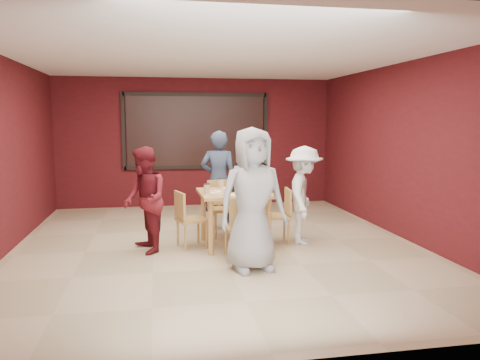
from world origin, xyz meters
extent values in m
plane|color=tan|center=(0.00, 0.00, 0.00)|extent=(7.00, 7.00, 0.00)
cube|color=black|center=(0.00, 3.45, 1.65)|extent=(3.00, 0.02, 1.50)
cube|color=tan|center=(0.26, -0.04, 0.81)|extent=(1.07, 1.07, 0.04)
cylinder|color=tan|center=(-0.17, 0.37, 0.39)|extent=(0.08, 0.08, 0.78)
cylinder|color=tan|center=(0.67, 0.39, 0.39)|extent=(0.08, 0.08, 0.78)
cylinder|color=tan|center=(-0.15, -0.47, 0.39)|extent=(0.08, 0.08, 0.78)
cylinder|color=tan|center=(0.69, -0.45, 0.39)|extent=(0.08, 0.08, 0.78)
cylinder|color=white|center=(0.26, -0.37, 0.83)|extent=(0.27, 0.27, 0.01)
cone|color=gold|center=(0.26, -0.37, 0.85)|extent=(0.24, 0.24, 0.02)
cylinder|color=beige|center=(0.40, -0.48, 0.90)|extent=(0.09, 0.09, 0.14)
cylinder|color=black|center=(0.40, -0.48, 0.97)|extent=(0.09, 0.09, 0.01)
cylinder|color=white|center=(0.26, 0.29, 0.83)|extent=(0.27, 0.27, 0.01)
cone|color=gold|center=(0.26, 0.29, 0.85)|extent=(0.24, 0.24, 0.02)
cylinder|color=beige|center=(0.11, 0.39, 0.90)|extent=(0.09, 0.09, 0.14)
cylinder|color=black|center=(0.11, 0.39, 0.97)|extent=(0.09, 0.09, 0.01)
cylinder|color=white|center=(-0.07, -0.04, 0.83)|extent=(0.27, 0.27, 0.01)
cone|color=gold|center=(-0.07, -0.04, 0.85)|extent=(0.24, 0.24, 0.02)
cylinder|color=beige|center=(-0.17, -0.19, 0.90)|extent=(0.09, 0.09, 0.14)
cylinder|color=black|center=(-0.17, -0.19, 0.97)|extent=(0.09, 0.09, 0.01)
cylinder|color=white|center=(0.59, -0.04, 0.83)|extent=(0.27, 0.27, 0.01)
cone|color=gold|center=(0.59, -0.04, 0.85)|extent=(0.24, 0.24, 0.02)
cylinder|color=beige|center=(0.69, 0.10, 0.90)|extent=(0.09, 0.09, 0.14)
cylinder|color=black|center=(0.69, 0.10, 0.97)|extent=(0.09, 0.09, 0.01)
cylinder|color=silver|center=(0.35, -0.08, 0.88)|extent=(0.06, 0.06, 0.10)
cylinder|color=silver|center=(0.28, -0.13, 0.87)|extent=(0.05, 0.05, 0.08)
cylinder|color=#B11E0C|center=(0.17, -0.10, 0.90)|extent=(0.07, 0.07, 0.15)
cube|color=black|center=(0.29, -0.04, 0.89)|extent=(0.14, 0.09, 0.12)
cube|color=tan|center=(0.24, -0.67, 0.43)|extent=(0.46, 0.46, 0.04)
cylinder|color=tan|center=(0.39, -0.48, 0.20)|extent=(0.04, 0.04, 0.41)
cylinder|color=tan|center=(0.05, -0.52, 0.20)|extent=(0.04, 0.04, 0.41)
cylinder|color=tan|center=(0.42, -0.82, 0.20)|extent=(0.04, 0.04, 0.41)
cylinder|color=tan|center=(0.09, -0.85, 0.20)|extent=(0.04, 0.04, 0.41)
cube|color=tan|center=(0.26, -0.86, 0.66)|extent=(0.42, 0.08, 0.40)
cube|color=tan|center=(0.18, 0.58, 0.45)|extent=(0.49, 0.49, 0.04)
cylinder|color=tan|center=(0.02, 0.38, 0.21)|extent=(0.04, 0.04, 0.43)
cylinder|color=tan|center=(0.37, 0.43, 0.21)|extent=(0.04, 0.04, 0.43)
cylinder|color=tan|center=(-0.02, 0.74, 0.21)|extent=(0.04, 0.04, 0.43)
cylinder|color=tan|center=(0.33, 0.78, 0.21)|extent=(0.04, 0.04, 0.43)
cube|color=tan|center=(0.15, 0.78, 0.70)|extent=(0.44, 0.09, 0.42)
cube|color=tan|center=(-0.38, -0.01, 0.42)|extent=(0.51, 0.51, 0.04)
cylinder|color=tan|center=(-0.18, -0.13, 0.20)|extent=(0.04, 0.04, 0.40)
cylinder|color=tan|center=(-0.27, 0.19, 0.20)|extent=(0.04, 0.04, 0.40)
cylinder|color=tan|center=(-0.50, -0.22, 0.20)|extent=(0.04, 0.04, 0.40)
cylinder|color=tan|center=(-0.59, 0.10, 0.20)|extent=(0.04, 0.04, 0.40)
cube|color=tan|center=(-0.56, -0.07, 0.65)|extent=(0.15, 0.40, 0.39)
cube|color=tan|center=(0.91, 0.01, 0.42)|extent=(0.44, 0.44, 0.04)
cylinder|color=tan|center=(0.76, 0.19, 0.20)|extent=(0.03, 0.03, 0.40)
cylinder|color=tan|center=(0.74, -0.14, 0.20)|extent=(0.03, 0.03, 0.40)
cylinder|color=tan|center=(1.09, 0.17, 0.20)|extent=(0.03, 0.03, 0.40)
cylinder|color=tan|center=(1.07, -0.16, 0.20)|extent=(0.03, 0.03, 0.40)
cube|color=tan|center=(1.10, 0.00, 0.65)|extent=(0.07, 0.41, 0.39)
imported|color=#979797|center=(0.29, -1.20, 0.90)|extent=(0.97, 0.72, 1.81)
imported|color=#2F3C54|center=(0.17, 1.13, 0.86)|extent=(0.69, 0.53, 1.71)
imported|color=maroon|center=(-1.06, -0.15, 0.76)|extent=(0.75, 0.86, 1.52)
imported|color=white|center=(1.33, -0.08, 0.75)|extent=(0.86, 1.10, 1.50)
camera|label=1|loc=(-0.89, -6.85, 1.89)|focal=35.00mm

